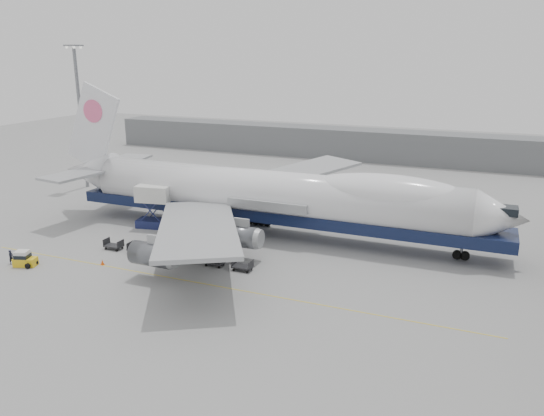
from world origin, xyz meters
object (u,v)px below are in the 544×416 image
at_px(baggage_tug, 24,259).
at_px(catering_truck, 154,204).
at_px(ground_worker, 11,257).
at_px(airliner, 274,195).

bearing_deg(baggage_tug, catering_truck, 53.77).
xyz_separation_m(catering_truck, baggage_tug, (-5.95, -18.04, -2.63)).
xyz_separation_m(baggage_tug, ground_worker, (-1.90, -0.17, 0.04)).
height_order(catering_truck, ground_worker, catering_truck).
relative_size(baggage_tug, ground_worker, 1.64).
relative_size(catering_truck, ground_worker, 3.58).
bearing_deg(airliner, catering_truck, -168.40).
bearing_deg(airliner, ground_worker, -138.83).
distance_m(airliner, ground_worker, 33.30).
xyz_separation_m(airliner, ground_worker, (-24.81, -21.69, -4.77)).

